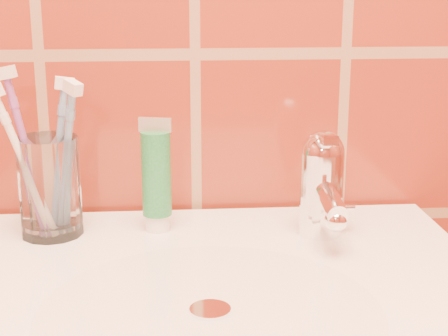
{
  "coord_description": "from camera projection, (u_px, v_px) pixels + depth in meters",
  "views": [
    {
      "loc": [
        -0.03,
        0.38,
        1.13
      ],
      "look_at": [
        0.03,
        1.08,
        0.93
      ],
      "focal_mm": 55.0,
      "sensor_mm": 36.0,
      "label": 1
    }
  ],
  "objects": [
    {
      "name": "glass_tumbler",
      "position": [
        49.0,
        187.0,
        0.76
      ],
      "size": [
        0.07,
        0.07,
        0.11
      ],
      "primitive_type": "cylinder",
      "rotation": [
        0.0,
        0.0,
        -0.02
      ],
      "color": "white",
      "rests_on": "pedestal_sink"
    },
    {
      "name": "toothpaste_tube",
      "position": [
        156.0,
        179.0,
        0.77
      ],
      "size": [
        0.04,
        0.03,
        0.13
      ],
      "rotation": [
        0.0,
        0.0,
        -0.24
      ],
      "color": "white",
      "rests_on": "pedestal_sink"
    },
    {
      "name": "faucet",
      "position": [
        322.0,
        181.0,
        0.76
      ],
      "size": [
        0.05,
        0.11,
        0.12
      ],
      "color": "white",
      "rests_on": "pedestal_sink"
    },
    {
      "name": "toothbrush_0",
      "position": [
        25.0,
        165.0,
        0.73
      ],
      "size": [
        0.12,
        0.11,
        0.19
      ],
      "primitive_type": null,
      "rotation": [
        0.31,
        0.0,
        -1.17
      ],
      "color": "white",
      "rests_on": "glass_tumbler"
    },
    {
      "name": "toothbrush_1",
      "position": [
        28.0,
        155.0,
        0.74
      ],
      "size": [
        0.09,
        0.08,
        0.2
      ],
      "primitive_type": null,
      "rotation": [
        0.21,
        0.0,
        -1.85
      ],
      "color": "#8D489B",
      "rests_on": "glass_tumbler"
    },
    {
      "name": "toothbrush_2",
      "position": [
        66.0,
        160.0,
        0.74
      ],
      "size": [
        0.11,
        0.11,
        0.19
      ],
      "primitive_type": null,
      "rotation": [
        0.25,
        0.0,
        0.75
      ],
      "color": "#678FB8",
      "rests_on": "glass_tumbler"
    },
    {
      "name": "toothbrush_3",
      "position": [
        58.0,
        157.0,
        0.76
      ],
      "size": [
        0.06,
        0.06,
        0.18
      ],
      "primitive_type": null,
      "rotation": [
        0.14,
        0.0,
        1.76
      ],
      "color": "#6B8FBF",
      "rests_on": "glass_tumbler"
    }
  ]
}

